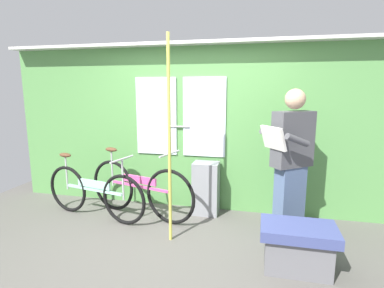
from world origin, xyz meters
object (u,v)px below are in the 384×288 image
Objects in this scene: trash_bin_by_wall at (206,188)px; handrail_pole at (169,142)px; bicycle_near_door at (139,189)px; bicycle_leaning_behind at (94,192)px; bench_seat_corner at (297,246)px; passenger_reading_newspaper at (291,160)px.

trash_bin_by_wall is 1.17m from handrail_pole.
handrail_pole reaches higher than bicycle_near_door.
bicycle_leaning_behind is 2.21× the size of trash_bin_by_wall.
bicycle_near_door is at bearing 29.17° from bicycle_leaning_behind.
handrail_pole is 3.27× the size of bench_seat_corner.
bicycle_near_door is 2.13m from bench_seat_corner.
passenger_reading_newspaper is at bearing -20.83° from trash_bin_by_wall.
passenger_reading_newspaper reaches higher than bicycle_near_door.
bicycle_near_door is 1.99m from passenger_reading_newspaper.
trash_bin_by_wall is 1.04× the size of bench_seat_corner.
bicycle_leaning_behind is 0.93× the size of passenger_reading_newspaper.
bicycle_near_door reaches higher than bench_seat_corner.
bicycle_leaning_behind reaches higher than bench_seat_corner.
handrail_pole is (-0.26, -0.84, 0.78)m from trash_bin_by_wall.
bicycle_near_door is 2.35× the size of bench_seat_corner.
handrail_pole is at bearing -106.99° from trash_bin_by_wall.
passenger_reading_newspaper reaches higher than bicycle_leaning_behind.
passenger_reading_newspaper is 1.26m from trash_bin_by_wall.
passenger_reading_newspaper is 0.75× the size of handrail_pole.
trash_bin_by_wall is at bearing 73.01° from handrail_pole.
bicycle_near_door is at bearing 138.27° from handrail_pole.
handrail_pole reaches higher than bicycle_leaning_behind.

